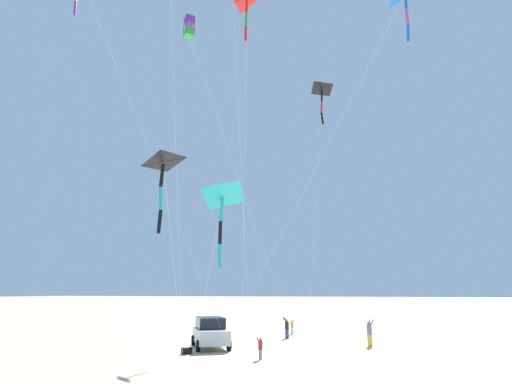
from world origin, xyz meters
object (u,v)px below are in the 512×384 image
(person_bystander_far, at_px, (287,327))
(kite_delta_checkered_midright, at_px, (222,196))
(cooler_box, at_px, (187,350))
(person_adult_flyer, at_px, (369,331))
(person_child_grey_jacket, at_px, (260,347))
(kite_box_red_high_left, at_px, (190,28))
(person_child_green_jacket, at_px, (292,326))
(kite_delta_long_streamer_left, at_px, (321,89))
(kite_delta_rainbow_low_near, at_px, (246,0))
(kite_delta_orange_high_right, at_px, (221,197))
(kite_delta_purple_drifting, at_px, (163,162))
(parked_car, at_px, (210,332))

(person_bystander_far, relative_size, kite_delta_checkered_midright, 0.16)
(cooler_box, height_order, person_adult_flyer, person_adult_flyer)
(person_child_grey_jacket, xyz_separation_m, kite_box_red_high_left, (2.96, -3.33, 17.78))
(cooler_box, xyz_separation_m, person_child_green_jacket, (-12.89, 2.95, 0.48))
(cooler_box, height_order, person_child_green_jacket, person_child_green_jacket)
(kite_delta_long_streamer_left, distance_m, kite_delta_rainbow_low_near, 13.04)
(kite_delta_orange_high_right, bearing_deg, person_adult_flyer, 162.30)
(person_adult_flyer, distance_m, kite_delta_orange_high_right, 16.09)
(person_child_green_jacket, relative_size, kite_delta_rainbow_low_near, 0.08)
(person_child_grey_jacket, distance_m, kite_delta_purple_drifting, 12.13)
(person_adult_flyer, height_order, kite_delta_rainbow_low_near, kite_delta_rainbow_low_near)
(person_adult_flyer, xyz_separation_m, kite_box_red_high_left, (10.44, -8.36, 17.47))
(person_bystander_far, bearing_deg, kite_delta_rainbow_low_near, 10.19)
(kite_box_red_high_left, height_order, kite_delta_orange_high_right, kite_box_red_high_left)
(person_adult_flyer, xyz_separation_m, kite_delta_purple_drifting, (17.20, -5.43, 6.94))
(parked_car, xyz_separation_m, person_child_green_jacket, (-10.06, 2.81, -0.26))
(cooler_box, relative_size, kite_box_red_high_left, 0.03)
(kite_delta_long_streamer_left, bearing_deg, person_adult_flyer, 138.67)
(cooler_box, height_order, person_bystander_far, person_bystander_far)
(parked_car, bearing_deg, kite_delta_purple_drifting, 17.21)
(parked_car, relative_size, cooler_box, 7.40)
(kite_box_red_high_left, relative_size, kite_delta_checkered_midright, 1.91)
(kite_delta_checkered_midright, bearing_deg, kite_delta_long_streamer_left, 108.32)
(person_adult_flyer, bearing_deg, person_child_green_jacket, -132.07)
(person_child_green_jacket, relative_size, person_child_grey_jacket, 1.10)
(person_bystander_far, bearing_deg, kite_delta_long_streamer_left, 38.63)
(cooler_box, height_order, kite_delta_purple_drifting, kite_delta_purple_drifting)
(kite_delta_rainbow_low_near, distance_m, kite_delta_checkered_midright, 13.33)
(person_child_grey_jacket, height_order, kite_delta_orange_high_right, kite_delta_orange_high_right)
(person_adult_flyer, distance_m, person_child_grey_jacket, 9.02)
(kite_delta_checkered_midright, distance_m, kite_delta_orange_high_right, 10.70)
(kite_delta_checkered_midright, bearing_deg, person_child_green_jacket, 169.46)
(kite_delta_purple_drifting, bearing_deg, cooler_box, -157.80)
(person_bystander_far, bearing_deg, kite_box_red_high_left, -8.68)
(kite_box_red_high_left, xyz_separation_m, kite_delta_orange_high_right, (3.67, 3.85, -11.20))
(parked_car, height_order, person_child_green_jacket, parked_car)
(kite_box_red_high_left, xyz_separation_m, kite_delta_purple_drifting, (6.75, 2.93, -10.53))
(cooler_box, bearing_deg, kite_delta_purple_drifting, 22.20)
(cooler_box, relative_size, kite_delta_orange_high_right, 0.07)
(person_bystander_far, bearing_deg, cooler_box, -18.98)
(person_child_grey_jacket, relative_size, kite_box_red_high_left, 0.06)
(person_adult_flyer, xyz_separation_m, person_child_green_jacket, (-6.06, -6.71, -0.25))
(kite_box_red_high_left, height_order, kite_delta_rainbow_low_near, kite_box_red_high_left)
(cooler_box, xyz_separation_m, kite_delta_orange_high_right, (7.29, 5.16, 7.00))
(person_child_grey_jacket, xyz_separation_m, kite_delta_checkered_midright, (-2.91, -3.66, 9.00))
(kite_delta_checkered_midright, bearing_deg, person_child_grey_jacket, 51.49)
(parked_car, bearing_deg, person_child_green_jacket, 164.41)
(person_child_grey_jacket, bearing_deg, kite_box_red_high_left, -48.34)
(person_child_green_jacket, height_order, kite_delta_rainbow_low_near, kite_delta_rainbow_low_near)
(parked_car, relative_size, kite_delta_purple_drifting, 0.52)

